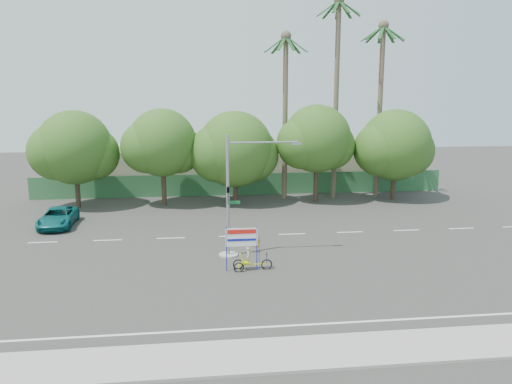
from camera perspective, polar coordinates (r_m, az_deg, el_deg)
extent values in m
plane|color=#33302D|center=(25.71, 3.08, -9.86)|extent=(120.00, 120.00, 0.00)
cube|color=gray|center=(19.02, 7.13, -17.71)|extent=(50.00, 2.40, 0.12)
cube|color=#336B3D|center=(46.06, -1.47, 0.88)|extent=(38.00, 0.08, 2.00)
cube|color=#B9AD93|center=(50.49, -13.35, 2.64)|extent=(12.00, 8.00, 4.00)
cube|color=#B9AD93|center=(51.64, 6.94, 2.82)|extent=(14.00, 8.00, 3.60)
cylinder|color=#473828|center=(43.42, -19.75, 0.61)|extent=(0.40, 0.40, 3.52)
sphere|color=#254E16|center=(42.98, -20.03, 4.81)|extent=(6.00, 6.00, 6.00)
sphere|color=#254E16|center=(43.05, -18.14, 4.18)|extent=(4.32, 4.32, 4.32)
sphere|color=#254E16|center=(43.11, -21.82, 4.27)|extent=(4.56, 4.56, 4.56)
cylinder|color=#473828|center=(42.37, -10.50, 0.99)|extent=(0.40, 0.40, 3.74)
sphere|color=#254E16|center=(41.91, -10.66, 5.57)|extent=(5.60, 5.60, 5.60)
sphere|color=#254E16|center=(42.21, -8.90, 4.85)|extent=(4.03, 4.03, 4.03)
sphere|color=#254E16|center=(41.80, -12.40, 5.02)|extent=(4.26, 4.26, 4.26)
cylinder|color=#473828|center=(42.43, -2.38, 0.88)|extent=(0.40, 0.40, 3.30)
sphere|color=#254E16|center=(42.00, -2.41, 4.91)|extent=(6.40, 6.40, 6.40)
sphere|color=#254E16|center=(42.49, -0.50, 4.28)|extent=(4.61, 4.61, 4.61)
sphere|color=#254E16|center=(41.70, -4.36, 4.43)|extent=(4.86, 4.86, 4.86)
cylinder|color=#473828|center=(43.47, 6.86, 1.44)|extent=(0.40, 0.40, 3.87)
sphere|color=#254E16|center=(43.02, 6.97, 6.07)|extent=(5.80, 5.80, 5.80)
sphere|color=#254E16|center=(43.70, 8.53, 5.29)|extent=(4.18, 4.18, 4.18)
sphere|color=#254E16|center=(42.52, 5.32, 5.56)|extent=(4.41, 4.41, 4.41)
cylinder|color=#473828|center=(45.66, 15.42, 1.30)|extent=(0.40, 0.40, 3.43)
sphere|color=#254E16|center=(45.25, 15.63, 5.20)|extent=(6.20, 6.20, 6.20)
sphere|color=#254E16|center=(46.13, 17.06, 4.54)|extent=(4.46, 4.46, 4.46)
sphere|color=#254E16|center=(44.54, 14.06, 4.78)|extent=(4.71, 4.71, 4.71)
cylinder|color=#70604C|center=(44.83, 9.13, 10.11)|extent=(0.44, 0.44, 17.00)
sphere|color=#70604C|center=(45.49, 9.48, 20.87)|extent=(0.90, 0.90, 0.90)
cube|color=#1C4C21|center=(45.65, 10.66, 19.96)|extent=(1.91, 0.28, 1.36)
cube|color=#1C4C21|center=(46.16, 10.14, 19.88)|extent=(1.65, 1.44, 1.36)
cube|color=#1C4C21|center=(46.31, 9.32, 19.87)|extent=(0.61, 1.93, 1.36)
cube|color=#1C4C21|center=(46.04, 8.55, 19.95)|extent=(1.20, 1.80, 1.36)
cube|color=#1C4C21|center=(45.46, 8.19, 20.07)|extent=(1.89, 0.92, 1.36)
cube|color=#1C4C21|center=(44.85, 8.41, 20.19)|extent=(1.89, 0.92, 1.36)
cube|color=#1C4C21|center=(44.48, 9.14, 20.24)|extent=(1.20, 1.80, 1.36)
cube|color=#1C4C21|center=(44.55, 10.02, 20.20)|extent=(0.61, 1.93, 1.36)
cube|color=#1C4C21|center=(45.01, 10.61, 20.09)|extent=(1.65, 1.44, 1.36)
cylinder|color=#70604C|center=(46.10, 13.93, 8.71)|extent=(0.44, 0.44, 15.00)
sphere|color=#70604C|center=(46.43, 14.38, 17.98)|extent=(0.90, 0.90, 0.90)
cube|color=#1C4C21|center=(46.69, 15.47, 17.08)|extent=(1.91, 0.28, 1.36)
cube|color=#1C4C21|center=(47.17, 14.92, 17.04)|extent=(1.65, 1.44, 1.36)
cube|color=#1C4C21|center=(47.27, 14.12, 17.06)|extent=(0.61, 1.93, 1.36)
cube|color=#1C4C21|center=(46.95, 13.41, 17.14)|extent=(1.20, 1.80, 1.36)
cube|color=#1C4C21|center=(46.35, 13.13, 17.23)|extent=(1.89, 0.92, 1.36)
cube|color=#1C4C21|center=(45.75, 13.41, 17.30)|extent=(1.89, 0.92, 1.36)
cube|color=#1C4C21|center=(45.43, 14.15, 17.31)|extent=(1.20, 1.80, 1.36)
cube|color=#1C4C21|center=(45.55, 14.98, 17.26)|extent=(0.61, 1.93, 1.36)
cube|color=#1C4C21|center=(46.05, 15.50, 17.16)|extent=(1.65, 1.44, 1.36)
cylinder|color=#70604C|center=(43.87, 3.34, 8.25)|extent=(0.44, 0.44, 14.00)
sphere|color=#70604C|center=(44.07, 3.45, 17.37)|extent=(0.90, 0.90, 0.90)
cube|color=#1C4C21|center=(44.18, 4.69, 16.48)|extent=(1.91, 0.28, 1.36)
cube|color=#1C4C21|center=(44.73, 4.24, 16.42)|extent=(1.65, 1.44, 1.36)
cube|color=#1C4C21|center=(44.94, 3.43, 16.41)|extent=(0.61, 1.93, 1.36)
cube|color=#1C4C21|center=(44.73, 2.63, 16.44)|extent=(1.20, 1.80, 1.36)
cube|color=#1C4C21|center=(44.18, 2.18, 16.51)|extent=(1.89, 0.92, 1.36)
cube|color=#1C4C21|center=(43.54, 2.32, 16.59)|extent=(1.89, 0.92, 1.36)
cube|color=#1C4C21|center=(43.12, 3.00, 16.63)|extent=(1.20, 1.80, 1.36)
cube|color=#1C4C21|center=(43.13, 3.89, 16.62)|extent=(0.61, 1.93, 1.36)
cube|color=#1C4C21|center=(43.55, 4.56, 16.56)|extent=(1.65, 1.44, 1.36)
cylinder|color=gray|center=(29.16, -3.16, -7.18)|extent=(1.10, 1.10, 0.10)
cylinder|color=gray|center=(28.27, -3.23, -0.52)|extent=(0.18, 0.18, 7.00)
cylinder|color=gray|center=(28.00, 0.80, 5.70)|extent=(4.00, 0.10, 0.10)
cube|color=gray|center=(28.33, 4.63, 5.52)|extent=(0.55, 0.20, 0.12)
imported|color=black|center=(28.03, -3.21, -0.41)|extent=(0.16, 0.20, 1.00)
cube|color=#14662D|center=(28.36, -2.52, -1.20)|extent=(0.70, 0.04, 0.18)
torus|color=black|center=(26.87, 1.23, -8.29)|extent=(0.60, 0.07, 0.60)
torus|color=black|center=(26.96, -2.06, -8.27)|extent=(0.56, 0.07, 0.56)
torus|color=black|center=(26.49, -1.98, -8.63)|extent=(0.56, 0.07, 0.56)
cube|color=#C9CE12|center=(26.77, -0.39, -8.25)|extent=(1.51, 0.06, 0.05)
cube|color=#C9CE12|center=(26.72, -2.02, -8.41)|extent=(0.06, 0.53, 0.04)
cube|color=#C9CE12|center=(26.69, -1.16, -8.02)|extent=(0.45, 0.38, 0.05)
cube|color=#C9CE12|center=(26.59, -1.68, -7.53)|extent=(0.20, 0.37, 0.48)
cylinder|color=black|center=(26.75, 1.23, -7.58)|extent=(0.03, 0.03, 0.49)
cube|color=black|center=(26.68, 1.24, -7.09)|extent=(0.04, 0.40, 0.04)
imported|color=#CCB284|center=(26.60, -0.87, -7.33)|extent=(0.23, 0.35, 0.96)
cylinder|color=#161AA8|center=(26.38, -3.39, -6.54)|extent=(0.05, 0.05, 2.40)
cylinder|color=#161AA8|center=(26.51, 0.09, -6.43)|extent=(0.05, 0.05, 2.40)
cube|color=white|center=(26.25, -1.65, -5.20)|extent=(1.69, 0.05, 0.98)
cube|color=red|center=(26.14, -1.65, -4.56)|extent=(1.51, 0.02, 0.23)
cube|color=#161AA8|center=(26.26, -1.65, -5.49)|extent=(1.51, 0.02, 0.12)
cylinder|color=black|center=(26.61, 0.38, -6.97)|extent=(0.02, 0.02, 1.87)
cube|color=red|center=(26.40, -0.30, -5.80)|extent=(0.79, 0.02, 0.58)
imported|color=#0D5D5F|center=(37.88, -21.70, -2.70)|extent=(2.35, 4.83, 1.32)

